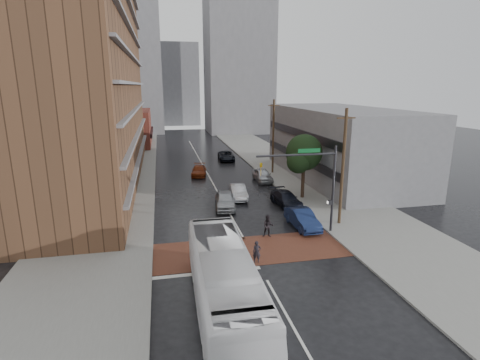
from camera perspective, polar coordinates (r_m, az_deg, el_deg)
name	(u,v)px	position (r m, az deg, el deg)	size (l,w,h in m)	color
ground	(252,253)	(27.54, 1.80, -11.06)	(160.00, 160.00, 0.00)	black
crosswalk	(250,250)	(27.98, 1.56, -10.62)	(14.00, 5.00, 0.02)	brown
sidewalk_west	(120,178)	(50.84, -17.85, 0.22)	(9.00, 90.00, 0.15)	gray
sidewalk_east	(289,170)	(53.49, 7.43, 1.47)	(9.00, 90.00, 0.15)	gray
apartment_block	(87,66)	(48.89, -22.27, 15.82)	(10.00, 44.00, 28.00)	brown
storefront_west	(130,128)	(78.84, -16.42, 7.61)	(8.00, 16.00, 7.00)	brown
building_east	(339,143)	(50.11, 14.92, 5.40)	(11.00, 26.00, 9.00)	gray
distant_tower_west	(125,68)	(102.58, -17.12, 15.97)	(18.00, 16.00, 32.00)	gray
distant_tower_east	(238,60)	(98.44, -0.24, 17.83)	(16.00, 14.00, 36.00)	gray
distant_tower_center	(178,85)	(119.33, -9.38, 14.13)	(12.00, 10.00, 24.00)	gray
street_tree	(304,155)	(39.64, 9.73, 3.79)	(4.20, 4.10, 6.90)	#332319
signal_mast	(317,177)	(30.02, 11.63, 0.38)	(6.50, 0.30, 7.20)	#2D2D33
utility_pole_near	(343,167)	(32.51, 15.40, 1.94)	(1.60, 0.26, 10.00)	#473321
utility_pole_far	(273,136)	(50.83, 5.09, 6.66)	(1.60, 0.26, 10.00)	#473321
transit_bus	(224,283)	(20.26, -2.41, -15.41)	(2.93, 12.53, 3.49)	white
pedestrian_a	(257,252)	(25.90, 2.58, -10.91)	(0.56, 0.37, 1.54)	black
pedestrian_b	(268,226)	(30.03, 4.31, -7.01)	(0.88, 0.69, 1.82)	black
car_travel_a	(225,200)	(36.80, -2.32, -3.10)	(1.93, 4.81, 1.64)	#999CA0
car_travel_b	(238,192)	(39.87, -0.30, -1.83)	(1.57, 4.51, 1.49)	#B5B6BD
car_travel_c	(199,171)	(50.53, -6.28, 1.44)	(1.86, 4.58, 1.33)	maroon
suv_travel	(226,156)	(60.55, -2.11, 3.70)	(2.43, 5.27, 1.47)	black
car_parked_near	(302,219)	(32.31, 9.48, -5.86)	(1.65, 4.73, 1.56)	#142148
car_parked_mid	(286,199)	(37.89, 7.02, -2.86)	(1.98, 4.88, 1.42)	black
car_parked_far	(262,175)	(47.21, 3.43, 0.75)	(1.88, 4.67, 1.59)	#ADB0B5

